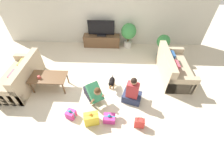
% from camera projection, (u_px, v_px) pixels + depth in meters
% --- Properties ---
extents(ground_plane, '(16.00, 16.00, 0.00)m').
position_uv_depth(ground_plane, '(99.00, 84.00, 4.87)').
color(ground_plane, beige).
extents(wall_back, '(8.40, 0.06, 2.60)m').
position_uv_depth(wall_back, '(104.00, 12.00, 5.79)').
color(wall_back, beige).
rests_on(wall_back, ground_plane).
extents(sofa_left, '(0.87, 1.72, 0.84)m').
position_uv_depth(sofa_left, '(21.00, 77.00, 4.65)').
color(sofa_left, tan).
rests_on(sofa_left, ground_plane).
extents(sofa_right, '(0.87, 1.72, 0.84)m').
position_uv_depth(sofa_right, '(173.00, 69.00, 4.95)').
color(sofa_right, tan).
rests_on(sofa_right, ground_plane).
extents(coffee_table, '(1.08, 0.59, 0.47)m').
position_uv_depth(coffee_table, '(48.00, 78.00, 4.46)').
color(coffee_table, brown).
rests_on(coffee_table, ground_plane).
extents(tv_console, '(1.50, 0.41, 0.47)m').
position_uv_depth(tv_console, '(102.00, 41.00, 6.36)').
color(tv_console, brown).
rests_on(tv_console, ground_plane).
extents(tv, '(1.06, 0.20, 0.63)m').
position_uv_depth(tv, '(101.00, 29.00, 5.99)').
color(tv, black).
rests_on(tv, tv_console).
extents(potted_plant_corner_right, '(0.49, 0.49, 0.86)m').
position_uv_depth(potted_plant_corner_right, '(163.00, 43.00, 5.63)').
color(potted_plant_corner_right, '#336B84').
rests_on(potted_plant_corner_right, ground_plane).
extents(potted_plant_back_right, '(0.61, 0.61, 1.01)m').
position_uv_depth(potted_plant_back_right, '(129.00, 33.00, 6.01)').
color(potted_plant_back_right, beige).
rests_on(potted_plant_back_right, ground_plane).
extents(person_kneeling, '(0.69, 0.83, 0.79)m').
position_uv_depth(person_kneeling, '(93.00, 93.00, 4.14)').
color(person_kneeling, '#23232D').
rests_on(person_kneeling, ground_plane).
extents(person_sitting, '(0.61, 0.57, 0.91)m').
position_uv_depth(person_sitting, '(132.00, 93.00, 4.17)').
color(person_sitting, '#283351').
rests_on(person_sitting, ground_plane).
extents(dog, '(0.20, 0.52, 0.38)m').
position_uv_depth(dog, '(112.00, 82.00, 4.57)').
color(dog, black).
rests_on(dog, ground_plane).
extents(gift_box_a, '(0.40, 0.29, 0.41)m').
position_uv_depth(gift_box_a, '(92.00, 119.00, 3.75)').
color(gift_box_a, yellow).
rests_on(gift_box_a, ground_plane).
extents(gift_box_b, '(0.28, 0.28, 0.28)m').
position_uv_depth(gift_box_b, '(71.00, 114.00, 3.92)').
color(gift_box_b, '#CC3389').
rests_on(gift_box_b, ground_plane).
extents(gift_box_c, '(0.31, 0.25, 0.25)m').
position_uv_depth(gift_box_c, '(109.00, 118.00, 3.85)').
color(gift_box_c, '#CC3389').
rests_on(gift_box_c, ground_plane).
extents(gift_bag_a, '(0.25, 0.17, 0.31)m').
position_uv_depth(gift_bag_a, '(139.00, 123.00, 3.70)').
color(gift_bag_a, red).
rests_on(gift_bag_a, ground_plane).
extents(mug, '(0.12, 0.08, 0.09)m').
position_uv_depth(mug, '(39.00, 77.00, 4.33)').
color(mug, '#B23D38').
rests_on(mug, coffee_table).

